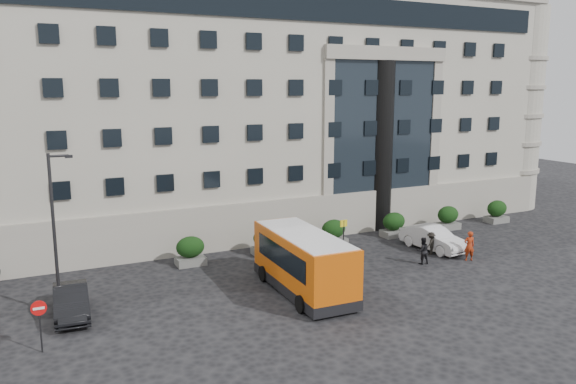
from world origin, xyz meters
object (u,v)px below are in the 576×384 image
(no_entry_sign, at_px, (39,316))
(pedestrian_c, at_px, (431,243))
(pedestrian_b, at_px, (423,251))
(bus_stop_sign, at_px, (344,232))
(hedge_b, at_px, (266,241))
(white_taxi, at_px, (433,238))
(hedge_a, at_px, (190,251))
(hedge_f, at_px, (497,211))
(hedge_d, at_px, (394,225))
(hedge_e, at_px, (448,218))
(pedestrian_a, at_px, (469,246))
(hedge_c, at_px, (334,232))
(street_lamp, at_px, (55,228))
(minibus, at_px, (304,260))
(red_truck, at_px, (10,226))
(parked_car_b, at_px, (71,301))

(no_entry_sign, height_order, pedestrian_c, no_entry_sign)
(pedestrian_b, bearing_deg, bus_stop_sign, -30.61)
(hedge_b, xyz_separation_m, white_taxi, (10.76, -4.00, -0.11))
(hedge_a, distance_m, hedge_b, 5.20)
(hedge_f, bearing_deg, hedge_d, 180.00)
(hedge_e, bearing_deg, pedestrian_c, -139.73)
(pedestrian_b, bearing_deg, white_taxi, -129.74)
(pedestrian_a, bearing_deg, hedge_f, -125.43)
(hedge_c, relative_size, hedge_f, 1.00)
(hedge_b, bearing_deg, pedestrian_b, -37.37)
(hedge_a, distance_m, pedestrian_c, 15.85)
(hedge_c, distance_m, hedge_e, 10.40)
(street_lamp, bearing_deg, bus_stop_sign, 6.54)
(hedge_a, relative_size, no_entry_sign, 0.79)
(hedge_d, distance_m, no_entry_sign, 26.15)
(minibus, distance_m, pedestrian_b, 9.20)
(hedge_b, distance_m, hedge_e, 15.60)
(hedge_e, bearing_deg, red_truck, 162.56)
(bus_stop_sign, xyz_separation_m, no_entry_sign, (-18.50, -6.04, -0.08))
(white_taxi, bearing_deg, bus_stop_sign, 162.74)
(hedge_a, xyz_separation_m, minibus, (4.21, -7.32, 0.89))
(hedge_f, distance_m, no_entry_sign, 36.11)
(hedge_b, relative_size, bus_stop_sign, 0.73)
(red_truck, height_order, pedestrian_b, red_truck)
(hedge_c, relative_size, pedestrian_b, 1.06)
(red_truck, bearing_deg, parked_car_b, -70.64)
(bus_stop_sign, height_order, minibus, minibus)
(parked_car_b, bearing_deg, pedestrian_a, -0.50)
(hedge_d, distance_m, red_truck, 27.60)
(hedge_a, bearing_deg, street_lamp, -148.84)
(parked_car_b, bearing_deg, red_truck, 103.73)
(hedge_b, height_order, bus_stop_sign, bus_stop_sign)
(parked_car_b, bearing_deg, bus_stop_sign, 11.70)
(hedge_d, relative_size, bus_stop_sign, 0.73)
(pedestrian_a, bearing_deg, hedge_d, -64.36)
(pedestrian_b, bearing_deg, hedge_c, -53.84)
(no_entry_sign, bearing_deg, hedge_b, 31.90)
(hedge_c, distance_m, hedge_d, 5.20)
(bus_stop_sign, bearing_deg, hedge_a, 163.58)
(hedge_a, bearing_deg, minibus, -60.11)
(hedge_b, relative_size, hedge_e, 1.00)
(white_taxi, bearing_deg, hedge_e, 32.85)
(parked_car_b, bearing_deg, white_taxi, 6.53)
(hedge_b, xyz_separation_m, red_truck, (-15.41, 9.74, 0.47))
(hedge_b, bearing_deg, bus_stop_sign, -33.07)
(no_entry_sign, height_order, minibus, minibus)
(red_truck, bearing_deg, minibus, -40.70)
(street_lamp, distance_m, parked_car_b, 3.67)
(bus_stop_sign, xyz_separation_m, minibus, (-5.29, -4.52, 0.08))
(hedge_f, distance_m, red_truck, 37.50)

